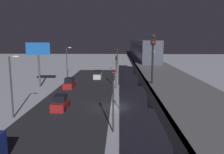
{
  "coord_description": "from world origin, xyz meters",
  "views": [
    {
      "loc": [
        -1.5,
        31.91,
        9.51
      ],
      "look_at": [
        -0.04,
        -15.35,
        1.8
      ],
      "focal_mm": 37.13,
      "sensor_mm": 36.0,
      "label": 1
    }
  ],
  "objects_px": {
    "traffic_light_distant": "(118,53)",
    "rail_signal": "(153,50)",
    "sedan_red_2": "(69,84)",
    "traffic_light_near": "(113,93)",
    "sedan_red": "(60,103)",
    "commercial_billboard": "(38,53)",
    "sedan_white": "(98,75)",
    "traffic_light_far": "(117,58)",
    "subway_train": "(141,48)",
    "traffic_light_mid": "(116,67)"
  },
  "relations": [
    {
      "from": "traffic_light_distant",
      "to": "rail_signal",
      "type": "bearing_deg",
      "value": 92.68
    },
    {
      "from": "sedan_red_2",
      "to": "traffic_light_near",
      "type": "xyz_separation_m",
      "value": [
        -9.3,
        22.14,
        3.4
      ]
    },
    {
      "from": "sedan_red",
      "to": "commercial_billboard",
      "type": "relative_size",
      "value": 0.46
    },
    {
      "from": "sedan_white",
      "to": "traffic_light_far",
      "type": "height_order",
      "value": "traffic_light_far"
    },
    {
      "from": "sedan_white",
      "to": "traffic_light_far",
      "type": "bearing_deg",
      "value": 65.38
    },
    {
      "from": "traffic_light_near",
      "to": "traffic_light_distant",
      "type": "xyz_separation_m",
      "value": [
        0.0,
        -65.69,
        0.0
      ]
    },
    {
      "from": "rail_signal",
      "to": "sedan_white",
      "type": "relative_size",
      "value": 0.94
    },
    {
      "from": "sedan_red_2",
      "to": "sedan_red",
      "type": "bearing_deg",
      "value": 97.22
    },
    {
      "from": "commercial_billboard",
      "to": "rail_signal",
      "type": "bearing_deg",
      "value": 124.96
    },
    {
      "from": "rail_signal",
      "to": "traffic_light_distant",
      "type": "relative_size",
      "value": 0.62
    },
    {
      "from": "rail_signal",
      "to": "commercial_billboard",
      "type": "height_order",
      "value": "rail_signal"
    },
    {
      "from": "traffic_light_far",
      "to": "commercial_billboard",
      "type": "xyz_separation_m",
      "value": [
        15.38,
        21.27,
        2.63
      ]
    },
    {
      "from": "sedan_white",
      "to": "traffic_light_distant",
      "type": "relative_size",
      "value": 0.67
    },
    {
      "from": "commercial_billboard",
      "to": "traffic_light_far",
      "type": "bearing_deg",
      "value": -125.88
    },
    {
      "from": "rail_signal",
      "to": "traffic_light_near",
      "type": "xyz_separation_m",
      "value": [
        3.27,
        -4.16,
        -4.48
      ]
    },
    {
      "from": "subway_train",
      "to": "sedan_white",
      "type": "distance_m",
      "value": 13.31
    },
    {
      "from": "sedan_red",
      "to": "traffic_light_distant",
      "type": "distance_m",
      "value": 58.35
    },
    {
      "from": "subway_train",
      "to": "rail_signal",
      "type": "bearing_deg",
      "value": 86.41
    },
    {
      "from": "rail_signal",
      "to": "traffic_light_near",
      "type": "relative_size",
      "value": 0.62
    },
    {
      "from": "commercial_billboard",
      "to": "traffic_light_mid",
      "type": "bearing_deg",
      "value": 177.68
    },
    {
      "from": "traffic_light_near",
      "to": "rail_signal",
      "type": "bearing_deg",
      "value": 128.18
    },
    {
      "from": "traffic_light_near",
      "to": "traffic_light_mid",
      "type": "distance_m",
      "value": 21.9
    },
    {
      "from": "sedan_red_2",
      "to": "traffic_light_distant",
      "type": "bearing_deg",
      "value": -102.05
    },
    {
      "from": "sedan_red",
      "to": "traffic_light_distant",
      "type": "xyz_separation_m",
      "value": [
        -7.5,
        -57.76,
        3.41
      ]
    },
    {
      "from": "traffic_light_mid",
      "to": "commercial_billboard",
      "type": "xyz_separation_m",
      "value": [
        15.38,
        -0.62,
        2.63
      ]
    },
    {
      "from": "traffic_light_mid",
      "to": "traffic_light_far",
      "type": "height_order",
      "value": "same"
    },
    {
      "from": "commercial_billboard",
      "to": "sedan_white",
      "type": "bearing_deg",
      "value": -134.13
    },
    {
      "from": "sedan_red_2",
      "to": "traffic_light_mid",
      "type": "bearing_deg",
      "value": 178.51
    },
    {
      "from": "traffic_light_distant",
      "to": "traffic_light_far",
      "type": "bearing_deg",
      "value": 90.0
    },
    {
      "from": "sedan_white",
      "to": "traffic_light_far",
      "type": "xyz_separation_m",
      "value": [
        -4.7,
        -10.26,
        3.4
      ]
    },
    {
      "from": "rail_signal",
      "to": "traffic_light_far",
      "type": "height_order",
      "value": "rail_signal"
    },
    {
      "from": "subway_train",
      "to": "traffic_light_mid",
      "type": "bearing_deg",
      "value": 49.61
    },
    {
      "from": "sedan_red",
      "to": "commercial_billboard",
      "type": "bearing_deg",
      "value": -61.62
    },
    {
      "from": "sedan_red",
      "to": "commercial_billboard",
      "type": "xyz_separation_m",
      "value": [
        7.88,
        -14.6,
        6.04
      ]
    },
    {
      "from": "subway_train",
      "to": "sedan_red_2",
      "type": "distance_m",
      "value": 17.23
    },
    {
      "from": "traffic_light_mid",
      "to": "commercial_billboard",
      "type": "distance_m",
      "value": 15.62
    },
    {
      "from": "sedan_white",
      "to": "sedan_red_2",
      "type": "distance_m",
      "value": 12.29
    },
    {
      "from": "subway_train",
      "to": "traffic_light_distant",
      "type": "relative_size",
      "value": 5.76
    },
    {
      "from": "traffic_light_near",
      "to": "traffic_light_distant",
      "type": "bearing_deg",
      "value": -90.0
    },
    {
      "from": "sedan_red",
      "to": "traffic_light_distant",
      "type": "bearing_deg",
      "value": -97.4
    },
    {
      "from": "sedan_red",
      "to": "traffic_light_mid",
      "type": "xyz_separation_m",
      "value": [
        -7.5,
        -13.97,
        3.41
      ]
    },
    {
      "from": "traffic_light_far",
      "to": "commercial_billboard",
      "type": "distance_m",
      "value": 26.38
    },
    {
      "from": "subway_train",
      "to": "traffic_light_far",
      "type": "relative_size",
      "value": 5.76
    },
    {
      "from": "subway_train",
      "to": "commercial_billboard",
      "type": "bearing_deg",
      "value": 15.16
    },
    {
      "from": "rail_signal",
      "to": "traffic_light_mid",
      "type": "relative_size",
      "value": 0.62
    },
    {
      "from": "traffic_light_mid",
      "to": "sedan_white",
      "type": "bearing_deg",
      "value": -68.01
    },
    {
      "from": "traffic_light_near",
      "to": "traffic_light_far",
      "type": "relative_size",
      "value": 1.0
    },
    {
      "from": "sedan_red_2",
      "to": "traffic_light_distant",
      "type": "relative_size",
      "value": 0.66
    },
    {
      "from": "subway_train",
      "to": "commercial_billboard",
      "type": "height_order",
      "value": "subway_train"
    },
    {
      "from": "rail_signal",
      "to": "sedan_red_2",
      "type": "relative_size",
      "value": 0.94
    }
  ]
}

